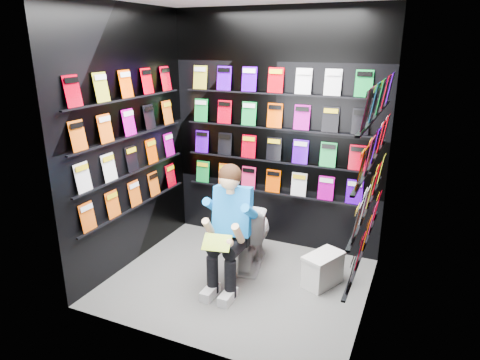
% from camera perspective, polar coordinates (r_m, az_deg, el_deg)
% --- Properties ---
extents(floor, '(2.40, 2.40, 0.00)m').
position_cam_1_polar(floor, '(4.31, -0.31, -13.40)').
color(floor, '#60605D').
rests_on(floor, ground).
extents(wall_back, '(2.40, 0.04, 2.60)m').
position_cam_1_polar(wall_back, '(4.71, 4.73, 6.34)').
color(wall_back, black).
rests_on(wall_back, floor).
extents(wall_front, '(2.40, 0.04, 2.60)m').
position_cam_1_polar(wall_front, '(2.96, -8.37, -0.90)').
color(wall_front, black).
rests_on(wall_front, floor).
extents(wall_left, '(0.04, 2.00, 2.60)m').
position_cam_1_polar(wall_left, '(4.42, -14.71, 5.04)').
color(wall_left, black).
rests_on(wall_left, floor).
extents(wall_right, '(0.04, 2.00, 2.60)m').
position_cam_1_polar(wall_right, '(3.50, 17.87, 1.39)').
color(wall_right, black).
rests_on(wall_right, floor).
extents(comics_back, '(2.10, 0.06, 1.37)m').
position_cam_1_polar(comics_back, '(4.68, 4.60, 6.33)').
color(comics_back, red).
rests_on(comics_back, wall_back).
extents(comics_left, '(0.06, 1.70, 1.37)m').
position_cam_1_polar(comics_left, '(4.40, -14.41, 5.08)').
color(comics_left, red).
rests_on(comics_left, wall_left).
extents(comics_right, '(0.06, 1.70, 1.37)m').
position_cam_1_polar(comics_right, '(3.50, 17.40, 1.53)').
color(comics_right, red).
rests_on(comics_right, wall_right).
extents(toilet, '(0.56, 0.82, 0.73)m').
position_cam_1_polar(toilet, '(4.45, 1.24, -6.98)').
color(toilet, white).
rests_on(toilet, floor).
extents(longbox, '(0.35, 0.44, 0.29)m').
position_cam_1_polar(longbox, '(4.28, 10.98, -11.80)').
color(longbox, silver).
rests_on(longbox, floor).
extents(longbox_lid, '(0.38, 0.47, 0.03)m').
position_cam_1_polar(longbox_lid, '(4.20, 11.11, -9.89)').
color(longbox_lid, silver).
rests_on(longbox_lid, longbox).
extents(reader, '(0.60, 0.77, 1.27)m').
position_cam_1_polar(reader, '(3.98, -0.86, -4.27)').
color(reader, '#137AE4').
rests_on(reader, toilet).
extents(held_comic, '(0.27, 0.19, 0.10)m').
position_cam_1_polar(held_comic, '(3.76, -3.12, -8.33)').
color(held_comic, green).
rests_on(held_comic, reader).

